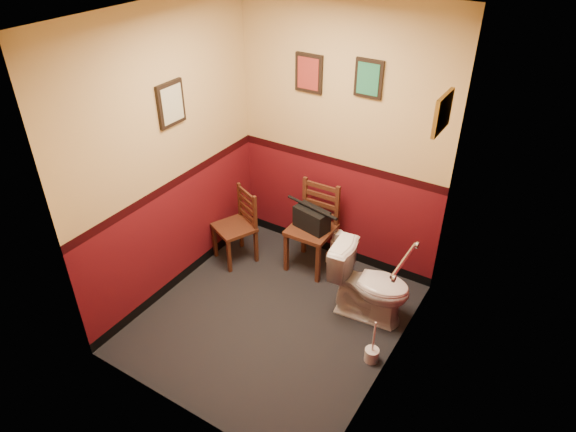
# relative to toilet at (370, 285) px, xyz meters

# --- Properties ---
(floor) EXTENTS (2.20, 2.40, 0.00)m
(floor) POSITION_rel_toilet_xyz_m (-0.72, -0.51, -0.36)
(floor) COLOR black
(floor) RESTS_ON ground
(ceiling) EXTENTS (2.20, 2.40, 0.00)m
(ceiling) POSITION_rel_toilet_xyz_m (-0.72, -0.51, 2.34)
(ceiling) COLOR silver
(ceiling) RESTS_ON ground
(wall_back) EXTENTS (2.20, 0.00, 2.70)m
(wall_back) POSITION_rel_toilet_xyz_m (-0.72, 0.69, 0.99)
(wall_back) COLOR #580E14
(wall_back) RESTS_ON ground
(wall_front) EXTENTS (2.20, 0.00, 2.70)m
(wall_front) POSITION_rel_toilet_xyz_m (-0.72, -1.71, 0.99)
(wall_front) COLOR #580E14
(wall_front) RESTS_ON ground
(wall_left) EXTENTS (0.00, 2.40, 2.70)m
(wall_left) POSITION_rel_toilet_xyz_m (-1.82, -0.51, 0.99)
(wall_left) COLOR #580E14
(wall_left) RESTS_ON ground
(wall_right) EXTENTS (0.00, 2.40, 2.70)m
(wall_right) POSITION_rel_toilet_xyz_m (0.38, -0.51, 0.99)
(wall_right) COLOR #580E14
(wall_right) RESTS_ON ground
(grab_bar) EXTENTS (0.05, 0.56, 0.06)m
(grab_bar) POSITION_rel_toilet_xyz_m (0.35, -0.26, 0.59)
(grab_bar) COLOR silver
(grab_bar) RESTS_ON wall_right
(framed_print_back_a) EXTENTS (0.28, 0.04, 0.36)m
(framed_print_back_a) POSITION_rel_toilet_xyz_m (-1.07, 0.67, 1.59)
(framed_print_back_a) COLOR black
(framed_print_back_a) RESTS_ON wall_back
(framed_print_back_b) EXTENTS (0.26, 0.04, 0.34)m
(framed_print_back_b) POSITION_rel_toilet_xyz_m (-0.47, 0.67, 1.64)
(framed_print_back_b) COLOR black
(framed_print_back_b) RESTS_ON wall_back
(framed_print_left) EXTENTS (0.04, 0.30, 0.38)m
(framed_print_left) POSITION_rel_toilet_xyz_m (-1.80, -0.41, 1.49)
(framed_print_left) COLOR black
(framed_print_left) RESTS_ON wall_left
(framed_print_right) EXTENTS (0.04, 0.34, 0.28)m
(framed_print_right) POSITION_rel_toilet_xyz_m (0.36, 0.09, 1.69)
(framed_print_right) COLOR olive
(framed_print_right) RESTS_ON wall_right
(toilet) EXTENTS (0.77, 0.48, 0.72)m
(toilet) POSITION_rel_toilet_xyz_m (0.00, 0.00, 0.00)
(toilet) COLOR white
(toilet) RESTS_ON floor
(toilet_brush) EXTENTS (0.12, 0.12, 0.44)m
(toilet_brush) POSITION_rel_toilet_xyz_m (0.26, -0.49, -0.29)
(toilet_brush) COLOR silver
(toilet_brush) RESTS_ON floor
(chair_left) EXTENTS (0.50, 0.50, 0.81)m
(chair_left) POSITION_rel_toilet_xyz_m (-1.55, 0.08, 0.04)
(chair_left) COLOR #522818
(chair_left) RESTS_ON floor
(chair_right) EXTENTS (0.44, 0.44, 0.93)m
(chair_right) POSITION_rel_toilet_xyz_m (-0.82, 0.40, 0.11)
(chair_right) COLOR #522818
(chair_right) RESTS_ON floor
(handbag) EXTENTS (0.39, 0.25, 0.26)m
(handbag) POSITION_rel_toilet_xyz_m (-0.82, 0.35, 0.24)
(handbag) COLOR black
(handbag) RESTS_ON chair_right
(tp_stack) EXTENTS (0.23, 0.14, 0.41)m
(tp_stack) POSITION_rel_toilet_xyz_m (-0.61, 0.53, -0.19)
(tp_stack) COLOR silver
(tp_stack) RESTS_ON floor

